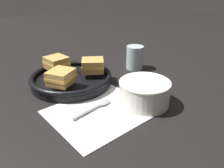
% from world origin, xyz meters
% --- Properties ---
extents(ground_plane, '(4.00, 4.00, 0.00)m').
position_xyz_m(ground_plane, '(0.00, 0.00, 0.00)').
color(ground_plane, black).
extents(napkin, '(0.31, 0.28, 0.00)m').
position_xyz_m(napkin, '(-0.07, -0.07, 0.00)').
color(napkin, white).
rests_on(napkin, ground_plane).
extents(soup_bowl, '(0.16, 0.16, 0.08)m').
position_xyz_m(soup_bowl, '(0.07, -0.10, 0.04)').
color(soup_bowl, silver).
rests_on(soup_bowl, ground_plane).
extents(spoon, '(0.14, 0.06, 0.01)m').
position_xyz_m(spoon, '(-0.06, -0.04, 0.01)').
color(spoon, '#9E9EA3').
rests_on(spoon, napkin).
extents(skillet, '(0.30, 0.30, 0.04)m').
position_xyz_m(skillet, '(-0.07, 0.15, 0.02)').
color(skillet, black).
rests_on(skillet, ground_plane).
extents(sandwich_near_left, '(0.11, 0.10, 0.05)m').
position_xyz_m(sandwich_near_left, '(0.01, 0.13, 0.06)').
color(sandwich_near_left, '#C18E47').
rests_on(sandwich_near_left, skillet).
extents(sandwich_near_right, '(0.09, 0.10, 0.05)m').
position_xyz_m(sandwich_near_right, '(-0.09, 0.23, 0.06)').
color(sandwich_near_right, '#C18E47').
rests_on(sandwich_near_right, skillet).
extents(sandwich_far_left, '(0.11, 0.11, 0.05)m').
position_xyz_m(sandwich_far_left, '(-0.12, 0.09, 0.06)').
color(sandwich_far_left, '#C18E47').
rests_on(sandwich_far_left, skillet).
extents(drinking_glass, '(0.07, 0.07, 0.10)m').
position_xyz_m(drinking_glass, '(0.23, 0.16, 0.05)').
color(drinking_glass, silver).
rests_on(drinking_glass, ground_plane).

